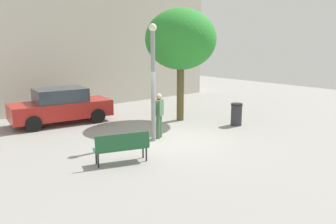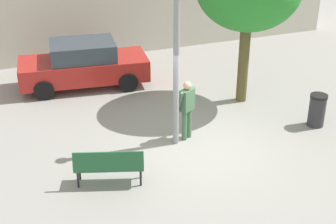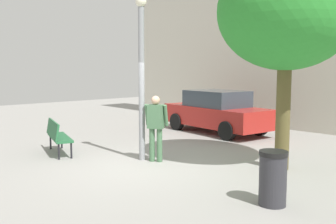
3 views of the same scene
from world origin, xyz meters
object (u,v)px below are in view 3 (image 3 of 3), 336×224
at_px(park_bench, 57,134).
at_px(parked_car_red, 217,112).
at_px(lamppost, 141,69).
at_px(person_by_lamppost, 156,124).
at_px(plaza_tree, 286,12).
at_px(trash_bin, 273,178).

relative_size(park_bench, parked_car_red, 0.38).
xyz_separation_m(lamppost, person_by_lamppost, (0.37, 0.14, -1.37)).
bearing_deg(park_bench, parked_car_red, 83.08).
relative_size(lamppost, plaza_tree, 0.83).
bearing_deg(parked_car_red, park_bench, -96.92).
bearing_deg(lamppost, plaza_tree, 31.34).
bearing_deg(lamppost, person_by_lamppost, 21.05).
distance_m(person_by_lamppost, plaza_tree, 4.04).
xyz_separation_m(lamppost, park_bench, (-2.15, -1.26, -1.79)).
distance_m(parked_car_red, trash_bin, 7.61).
relative_size(person_by_lamppost, parked_car_red, 0.38).
bearing_deg(person_by_lamppost, park_bench, -151.00).
bearing_deg(park_bench, person_by_lamppost, 29.00).
height_order(parked_car_red, trash_bin, parked_car_red).
height_order(lamppost, trash_bin, lamppost).
bearing_deg(lamppost, trash_bin, -6.74).
height_order(park_bench, plaza_tree, plaza_tree).
relative_size(parked_car_red, trash_bin, 4.60).
bearing_deg(person_by_lamppost, lamppost, -158.95).
distance_m(park_bench, trash_bin, 6.32).
relative_size(park_bench, trash_bin, 1.75).
distance_m(lamppost, plaza_tree, 3.68).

